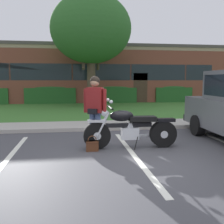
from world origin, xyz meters
TOP-DOWN VIEW (x-y plane):
  - ground_plane at (0.00, 0.00)m, footprint 140.00×140.00m
  - curb_strip at (0.00, 3.09)m, footprint 60.00×0.20m
  - concrete_walk at (0.00, 3.94)m, footprint 60.00×1.50m
  - grass_lawn at (0.00, 8.76)m, footprint 60.00×8.14m
  - stall_stripe_0 at (-2.68, 0.20)m, footprint 0.15×4.40m
  - stall_stripe_1 at (-0.05, 0.20)m, footprint 0.15×4.40m
  - motorcycle at (0.10, 0.80)m, footprint 2.24×0.82m
  - rider_person at (-0.83, 0.89)m, footprint 0.51×0.40m
  - handbag at (-0.92, 0.64)m, footprint 0.28×0.13m
  - shade_tree at (-0.20, 10.59)m, footprint 4.71×4.71m
  - hedge_center_left at (-2.78, 13.02)m, footprint 3.35×0.90m
  - hedge_center_right at (1.51, 13.02)m, footprint 3.11×0.90m
  - hedge_right at (5.81, 13.02)m, footprint 2.67×0.90m
  - brick_building at (-1.32, 18.18)m, footprint 23.66×11.08m

SIDE VIEW (x-z plane):
  - ground_plane at x=0.00m, z-range 0.00..0.00m
  - stall_stripe_0 at x=-2.68m, z-range 0.00..0.01m
  - stall_stripe_1 at x=-0.05m, z-range 0.00..0.01m
  - grass_lawn at x=0.00m, z-range 0.00..0.06m
  - concrete_walk at x=0.00m, z-range 0.00..0.08m
  - curb_strip at x=0.00m, z-range 0.00..0.12m
  - handbag at x=-0.92m, z-range -0.04..0.32m
  - motorcycle at x=0.10m, z-range -0.11..1.07m
  - hedge_center_left at x=-2.78m, z-range 0.03..1.27m
  - hedge_center_right at x=1.51m, z-range 0.03..1.27m
  - hedge_right at x=5.81m, z-range 0.03..1.27m
  - rider_person at x=-0.83m, z-range 0.14..1.84m
  - brick_building at x=-1.32m, z-range 0.00..4.11m
  - shade_tree at x=-0.20m, z-range 1.26..7.85m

